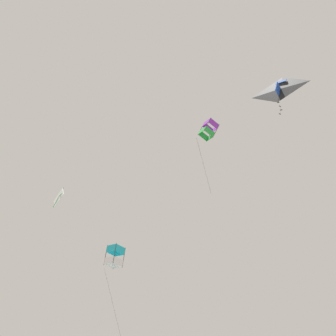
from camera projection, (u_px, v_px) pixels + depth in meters
kite_delta_upper_right at (280, 89)px, 41.93m from camera, size 3.65×2.09×3.39m
kite_box_low_drifter at (115, 257)px, 42.61m from camera, size 1.83×1.71×7.52m
kite_box_far_centre at (209, 130)px, 41.40m from camera, size 1.79×1.66×5.75m
kite_diamond_near_left at (59, 198)px, 37.62m from camera, size 1.27×1.02×1.66m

